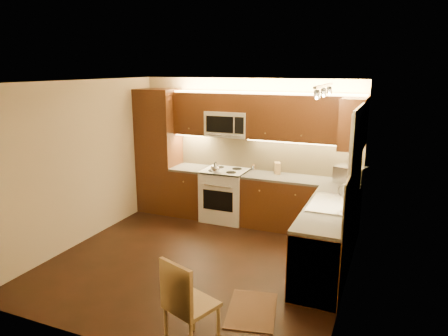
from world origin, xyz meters
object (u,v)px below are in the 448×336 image
at_px(sink, 331,199).
at_px(stove, 225,195).
at_px(soap_bottle, 346,190).
at_px(knife_block, 277,168).
at_px(dining_chair, 192,303).
at_px(toaster_oven, 350,175).
at_px(kettle, 215,167).
at_px(microwave, 228,124).

bearing_deg(sink, stove, 150.64).
height_order(stove, soap_bottle, soap_bottle).
xyz_separation_m(knife_block, dining_chair, (0.16, -3.55, -0.52)).
distance_m(toaster_oven, dining_chair, 3.64).
bearing_deg(soap_bottle, stove, 143.83).
xyz_separation_m(knife_block, soap_bottle, (1.24, -0.82, -0.01)).
height_order(kettle, dining_chair, kettle).
xyz_separation_m(microwave, knife_block, (0.90, 0.04, -0.72)).
height_order(sink, soap_bottle, soap_bottle).
xyz_separation_m(stove, knife_block, (0.90, 0.17, 0.54)).
bearing_deg(microwave, toaster_oven, -1.99).
height_order(stove, microwave, microwave).
xyz_separation_m(microwave, toaster_oven, (2.12, -0.07, -0.69)).
height_order(soap_bottle, dining_chair, soap_bottle).
distance_m(sink, knife_block, 1.70).
xyz_separation_m(sink, knife_block, (-1.10, 1.30, 0.02)).
bearing_deg(knife_block, toaster_oven, -29.67).
bearing_deg(soap_bottle, kettle, 149.93).
bearing_deg(stove, kettle, -111.54).
bearing_deg(toaster_oven, soap_bottle, -71.00).
distance_m(sink, dining_chair, 2.49).
height_order(stove, knife_block, knife_block).
xyz_separation_m(microwave, dining_chair, (1.06, -3.51, -1.24)).
distance_m(knife_block, soap_bottle, 1.49).
height_order(stove, kettle, kettle).
distance_m(soap_bottle, dining_chair, 2.97).
relative_size(sink, toaster_oven, 1.94).
bearing_deg(soap_bottle, microwave, 140.59).
distance_m(toaster_oven, knife_block, 1.22).
bearing_deg(microwave, dining_chair, -73.25).
bearing_deg(stove, knife_block, 10.83).
relative_size(microwave, toaster_oven, 1.71).
xyz_separation_m(sink, kettle, (-2.09, 0.90, 0.04)).
height_order(stove, toaster_oven, toaster_oven).
bearing_deg(knife_block, soap_bottle, -58.06).
distance_m(microwave, toaster_oven, 2.23).
bearing_deg(toaster_oven, stove, -161.41).
bearing_deg(kettle, sink, -25.51).
bearing_deg(soap_bottle, dining_chair, -130.94).
height_order(kettle, toaster_oven, toaster_oven).
relative_size(knife_block, soap_bottle, 1.15).
distance_m(microwave, kettle, 0.80).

